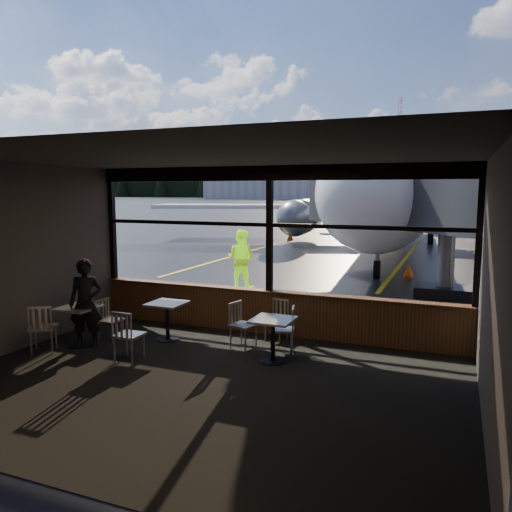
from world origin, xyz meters
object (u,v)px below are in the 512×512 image
Objects in this scene: chair_near_e at (283,330)px; passenger at (86,304)px; jet_bridge at (459,207)px; chair_mid_s at (129,336)px; airliner at (393,149)px; cone_wing at (290,236)px; chair_near_w at (243,326)px; ground_crew at (241,259)px; chair_near_n at (276,320)px; cone_nose at (408,270)px; cafe_table_mid at (167,321)px; chair_left_s at (43,328)px; chair_mid_w at (111,321)px; cafe_table_near at (273,340)px; cafe_table_left at (79,326)px.

chair_near_e is 0.52× the size of passenger.
jet_bridge is 9.85m from chair_mid_s.
cone_wing is (-5.97, 0.03, -5.07)m from airliner.
chair_near_w is 0.50× the size of ground_crew.
chair_near_w is at bearing 69.88° from chair_near_n.
cone_wing is at bearing -150.78° from chair_near_w.
chair_near_n is 1.62× the size of cone_nose.
cone_nose is (4.98, 10.63, -0.60)m from passenger.
airliner reaches higher than cone_nose.
chair_left_s reaches higher than cafe_table_mid.
jet_bridge reaches higher than passenger.
passenger is (0.55, 0.54, 0.40)m from chair_left_s.
chair_near_n is 9.02m from cone_nose.
chair_mid_w is at bearing 32.84° from chair_near_n.
cone_nose is at bearing -179.28° from chair_near_w.
chair_left_s reaches higher than chair_near_e.
jet_bridge is 10.22m from passenger.
cone_nose is at bearing -92.26° from chair_near_n.
cafe_table_near is 0.84× the size of chair_left_s.
cafe_table_near is 10.17m from cone_nose.
chair_mid_s is (-5.27, -8.06, -2.08)m from jet_bridge.
chair_mid_w is (0.41, 0.43, 0.05)m from cafe_table_left.
chair_near_n is at bearing -0.82° from chair_left_s.
cafe_table_mid is 1.61m from passenger.
chair_left_s is (-7.06, -8.23, -2.09)m from jet_bridge.
airliner is at bearing 56.44° from passenger.
chair_near_n is 20.86m from cone_wing.
chair_near_n is at bearing 21.33° from cafe_table_mid.
cafe_table_mid is at bearing -111.54° from cone_nose.
chair_mid_s is 1.09× the size of chair_mid_w.
airliner is at bearing -80.26° from chair_near_n.
cafe_table_mid is 21.12m from cone_wing.
jet_bridge is at bearing 51.42° from cafe_table_mid.
cafe_table_mid is at bearing 121.11° from chair_mid_w.
chair_mid_w is at bearing -115.16° from cone_nose.
ground_crew reaches higher than cafe_table_mid.
chair_mid_s is at bearing -34.24° from chair_near_w.
chair_near_w is (-0.15, -20.61, -4.89)m from airliner.
chair_near_n is at bearing 116.16° from chair_mid_w.
airliner is 45.09× the size of cafe_table_left.
jet_bridge is 10.42m from cafe_table_left.
chair_left_s is at bearing -160.94° from passenger.
airliner reaches higher than chair_mid_s.
chair_mid_w reaches higher than cone_wing.
chair_near_n is at bearing 13.00° from chair_near_e.
chair_near_w is at bearing -95.42° from airliner.
chair_near_n is 5.62m from ground_crew.
chair_mid_w is (-2.61, -0.60, -0.02)m from chair_near_w.
chair_near_e is at bearing -72.25° from cone_wing.
cafe_table_near is 0.87× the size of chair_near_w.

